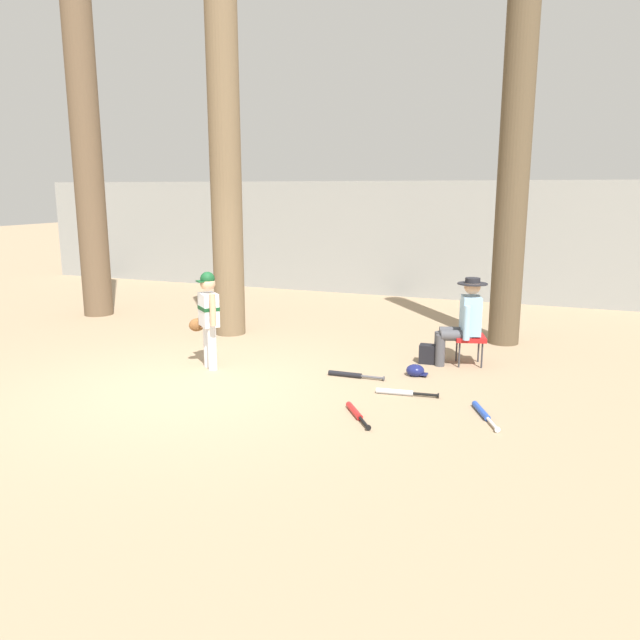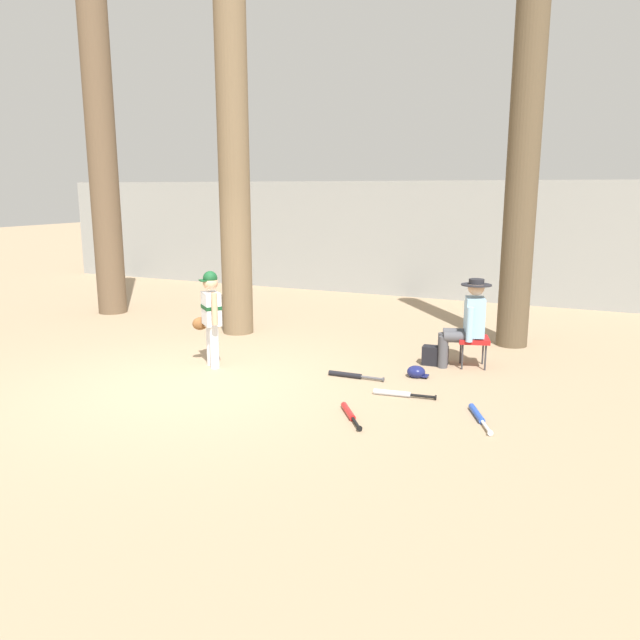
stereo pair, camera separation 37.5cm
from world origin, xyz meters
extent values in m
plane|color=#9E8466|center=(0.00, 0.00, 0.00)|extent=(60.00, 60.00, 0.00)
cube|color=gray|center=(0.00, 7.45, 1.27)|extent=(18.00, 0.36, 2.54)
cylinder|color=brown|center=(-1.03, 2.70, 2.58)|extent=(0.50, 0.50, 5.16)
cone|color=brown|center=(-1.03, 2.70, 0.00)|extent=(0.78, 0.78, 0.30)
cylinder|color=brown|center=(3.27, 3.69, 2.89)|extent=(0.47, 0.47, 5.78)
cone|color=brown|center=(3.27, 3.69, 0.00)|extent=(0.63, 0.63, 0.28)
cylinder|color=white|center=(-0.19, 0.75, 0.29)|extent=(0.12, 0.12, 0.58)
cylinder|color=white|center=(-0.33, 0.87, 0.29)|extent=(0.12, 0.12, 0.58)
cube|color=white|center=(-0.26, 0.81, 0.80)|extent=(0.36, 0.35, 0.44)
cube|color=#144723|center=(-0.26, 0.81, 0.82)|extent=(0.37, 0.36, 0.05)
sphere|color=tan|center=(-0.26, 0.81, 1.15)|extent=(0.20, 0.20, 0.20)
sphere|color=#144723|center=(-0.26, 0.81, 1.21)|extent=(0.19, 0.19, 0.19)
cube|color=#144723|center=(-0.32, 0.74, 1.19)|extent=(0.17, 0.17, 0.02)
cylinder|color=tan|center=(-0.09, 0.64, 0.84)|extent=(0.11, 0.11, 0.42)
cylinder|color=tan|center=(-0.44, 0.91, 0.72)|extent=(0.11, 0.11, 0.40)
ellipsoid|color=brown|center=(-0.50, 0.88, 0.56)|extent=(0.23, 0.24, 0.18)
cube|color=red|center=(2.95, 2.24, 0.38)|extent=(0.49, 0.49, 0.06)
cylinder|color=#333338|center=(2.85, 2.06, 0.19)|extent=(0.02, 0.02, 0.38)
cylinder|color=#333338|center=(2.77, 2.35, 0.19)|extent=(0.02, 0.02, 0.38)
cylinder|color=#333338|center=(3.14, 2.14, 0.19)|extent=(0.02, 0.02, 0.38)
cylinder|color=#333338|center=(3.05, 2.43, 0.19)|extent=(0.02, 0.02, 0.38)
cylinder|color=#47474C|center=(2.59, 2.04, 0.21)|extent=(0.13, 0.13, 0.43)
cylinder|color=#47474C|center=(2.54, 2.23, 0.21)|extent=(0.13, 0.13, 0.43)
cylinder|color=#47474C|center=(2.79, 2.09, 0.43)|extent=(0.43, 0.25, 0.15)
cylinder|color=#47474C|center=(2.73, 2.28, 0.43)|extent=(0.43, 0.25, 0.15)
cube|color=#8CB7D8|center=(2.95, 2.24, 0.69)|extent=(0.33, 0.41, 0.52)
cylinder|color=#8CB7D8|center=(2.94, 2.01, 0.63)|extent=(0.11, 0.11, 0.46)
cylinder|color=#8CB7D8|center=(2.81, 2.43, 0.63)|extent=(0.11, 0.11, 0.46)
sphere|color=tan|center=(2.95, 2.24, 1.09)|extent=(0.22, 0.22, 0.22)
cylinder|color=#232328|center=(2.95, 2.24, 1.12)|extent=(0.40, 0.40, 0.02)
cylinder|color=#232328|center=(2.95, 2.24, 1.16)|extent=(0.20, 0.20, 0.09)
cube|color=black|center=(2.47, 2.12, 0.13)|extent=(0.35, 0.21, 0.26)
cylinder|color=brown|center=(-4.18, 3.17, 3.28)|extent=(0.53, 0.53, 6.56)
cone|color=brown|center=(-4.18, 3.17, 0.00)|extent=(0.78, 0.78, 0.32)
cylinder|color=red|center=(2.09, -0.14, 0.03)|extent=(0.30, 0.38, 0.07)
cylinder|color=black|center=(2.29, -0.43, 0.03)|extent=(0.19, 0.25, 0.03)
cylinder|color=black|center=(2.37, -0.54, 0.03)|extent=(0.06, 0.05, 0.06)
cylinder|color=#2347AD|center=(3.36, 0.37, 0.03)|extent=(0.25, 0.44, 0.07)
cylinder|color=silver|center=(3.52, 0.02, 0.03)|extent=(0.16, 0.29, 0.03)
cylinder|color=silver|center=(3.58, -0.12, 0.03)|extent=(0.06, 0.04, 0.06)
cylinder|color=#B7BCC6|center=(2.33, 0.64, 0.03)|extent=(0.44, 0.11, 0.07)
cylinder|color=black|center=(2.69, 0.68, 0.03)|extent=(0.29, 0.06, 0.03)
cylinder|color=black|center=(2.83, 0.69, 0.03)|extent=(0.02, 0.06, 0.06)
cylinder|color=black|center=(1.56, 1.09, 0.03)|extent=(0.44, 0.07, 0.07)
cylinder|color=#4C4C51|center=(1.92, 1.09, 0.03)|extent=(0.29, 0.04, 0.03)
cylinder|color=#4C4C51|center=(2.07, 1.10, 0.03)|extent=(0.02, 0.06, 0.06)
ellipsoid|color=navy|center=(2.39, 1.47, 0.07)|extent=(0.23, 0.21, 0.16)
cube|color=navy|center=(2.50, 1.47, 0.03)|extent=(0.10, 0.12, 0.02)
camera|label=1|loc=(4.06, -6.12, 2.36)|focal=34.77mm
camera|label=2|loc=(4.40, -5.98, 2.36)|focal=34.77mm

